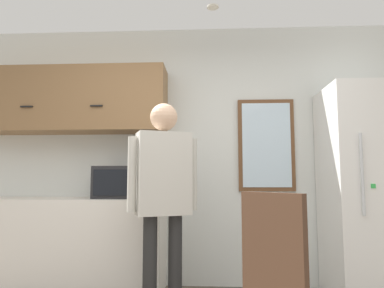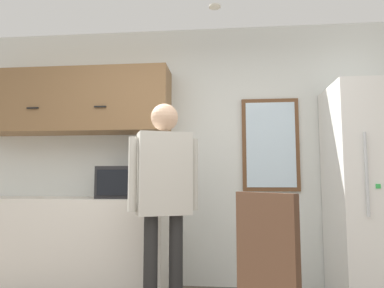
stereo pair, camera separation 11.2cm
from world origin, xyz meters
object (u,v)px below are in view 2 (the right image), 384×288
object	(u,v)px
refrigerator	(375,192)
person	(164,185)
microwave	(125,182)
chair	(280,286)

from	to	relation	value
refrigerator	person	bearing A→B (deg)	-164.98
microwave	person	size ratio (longest dim) A/B	0.28
microwave	chair	size ratio (longest dim) A/B	0.47
person	refrigerator	xyz separation A→B (m)	(1.82, 0.49, -0.07)
microwave	refrigerator	size ratio (longest dim) A/B	0.25
refrigerator	microwave	bearing A→B (deg)	178.00
refrigerator	chair	distance (m)	1.79
microwave	person	xyz separation A→B (m)	(0.49, -0.57, -0.01)
microwave	person	bearing A→B (deg)	-49.34
refrigerator	chair	world-z (taller)	refrigerator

